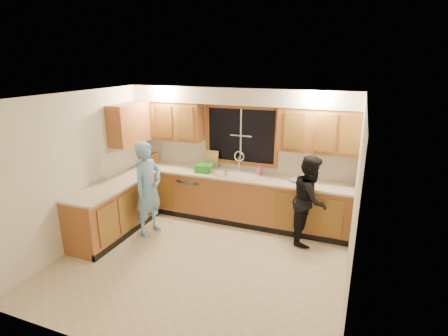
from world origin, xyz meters
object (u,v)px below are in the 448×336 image
object	(u,v)px
dishwasher	(195,194)
soap_bottle	(259,169)
stove	(93,222)
dish_crate	(205,168)
knife_block	(155,158)
man	(148,189)
bowl	(296,181)
woman	(310,200)
sink	(236,177)

from	to	relation	value
dishwasher	soap_bottle	world-z (taller)	soap_bottle
dishwasher	stove	distance (m)	2.04
dish_crate	knife_block	bearing A→B (deg)	173.29
stove	man	size ratio (longest dim) A/B	0.54
dishwasher	man	world-z (taller)	man
knife_block	man	bearing A→B (deg)	-107.97
soap_bottle	stove	bearing A→B (deg)	-138.40
stove	man	distance (m)	1.03
stove	knife_block	size ratio (longest dim) A/B	4.03
soap_bottle	bowl	xyz separation A→B (m)	(0.71, -0.16, -0.08)
knife_block	dish_crate	size ratio (longest dim) A/B	0.70
woman	sink	bearing A→B (deg)	76.50
sink	woman	world-z (taller)	woman
woman	dish_crate	xyz separation A→B (m)	(-2.03, 0.29, 0.24)
dishwasher	bowl	distance (m)	2.05
dish_crate	bowl	size ratio (longest dim) A/B	1.60
man	woman	bearing A→B (deg)	-65.74
soap_bottle	knife_block	bearing A→B (deg)	-178.82
sink	knife_block	size ratio (longest dim) A/B	3.85
woman	bowl	size ratio (longest dim) A/B	7.46
sink	dishwasher	xyz separation A→B (m)	(-0.85, -0.01, -0.45)
dishwasher	dish_crate	distance (m)	0.63
man	soap_bottle	bearing A→B (deg)	-44.98
woman	bowl	bearing A→B (deg)	43.22
dish_crate	dishwasher	bearing A→B (deg)	173.10
sink	knife_block	xyz separation A→B (m)	(-1.79, 0.10, 0.17)
man	soap_bottle	world-z (taller)	man
man	woman	size ratio (longest dim) A/B	1.11
dishwasher	man	size ratio (longest dim) A/B	0.49
dishwasher	stove	bearing A→B (deg)	-117.69
man	bowl	world-z (taller)	man
soap_bottle	dishwasher	bearing A→B (deg)	-172.98
dishwasher	knife_block	world-z (taller)	knife_block
sink	dishwasher	world-z (taller)	sink
sink	dish_crate	bearing A→B (deg)	-175.88
sink	man	bearing A→B (deg)	-139.52
dishwasher	dish_crate	world-z (taller)	dish_crate
dishwasher	knife_block	distance (m)	1.13
sink	soap_bottle	xyz separation A→B (m)	(0.41, 0.14, 0.16)
sink	knife_block	bearing A→B (deg)	176.95
sink	stove	size ratio (longest dim) A/B	0.96
sink	woman	xyz separation A→B (m)	(1.42, -0.33, -0.11)
knife_block	soap_bottle	bearing A→B (deg)	-42.90
woman	dish_crate	bearing A→B (deg)	81.55
man	soap_bottle	xyz separation A→B (m)	(1.65, 1.19, 0.19)
sink	man	size ratio (longest dim) A/B	0.52
stove	soap_bottle	distance (m)	3.02
bowl	dish_crate	bearing A→B (deg)	-179.20
man	stove	bearing A→B (deg)	152.79
man	knife_block	distance (m)	1.29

